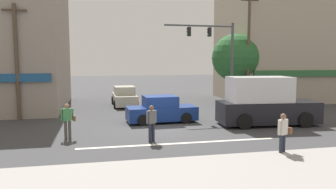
{
  "coord_description": "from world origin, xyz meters",
  "views": [
    {
      "loc": [
        -3.52,
        -17.31,
        3.7
      ],
      "look_at": [
        0.65,
        2.0,
        1.6
      ],
      "focal_mm": 35.0,
      "sensor_mm": 36.0,
      "label": 1
    }
  ],
  "objects_px": {
    "pedestrian_mid_crossing": "(68,119)",
    "pedestrian_far_side": "(152,121)",
    "traffic_light_mast": "(219,53)",
    "sedan_approaching_near": "(161,110)",
    "sedan_parked_curbside": "(124,97)",
    "box_truck_crossing_leftbound": "(265,103)",
    "utility_pole_far_right": "(248,50)",
    "street_tree": "(236,58)",
    "pedestrian_foreground_with_bag": "(283,132)",
    "utility_pole_near_left": "(16,60)"
  },
  "relations": [
    {
      "from": "utility_pole_far_right",
      "to": "box_truck_crossing_leftbound",
      "type": "bearing_deg",
      "value": -107.86
    },
    {
      "from": "pedestrian_foreground_with_bag",
      "to": "pedestrian_mid_crossing",
      "type": "distance_m",
      "value": 9.51
    },
    {
      "from": "traffic_light_mast",
      "to": "box_truck_crossing_leftbound",
      "type": "height_order",
      "value": "traffic_light_mast"
    },
    {
      "from": "utility_pole_far_right",
      "to": "sedan_parked_curbside",
      "type": "bearing_deg",
      "value": 162.47
    },
    {
      "from": "street_tree",
      "to": "traffic_light_mast",
      "type": "distance_m",
      "value": 4.78
    },
    {
      "from": "pedestrian_mid_crossing",
      "to": "pedestrian_far_side",
      "type": "relative_size",
      "value": 1.0
    },
    {
      "from": "street_tree",
      "to": "box_truck_crossing_leftbound",
      "type": "bearing_deg",
      "value": -102.24
    },
    {
      "from": "box_truck_crossing_leftbound",
      "to": "pedestrian_foreground_with_bag",
      "type": "relative_size",
      "value": 3.44
    },
    {
      "from": "sedan_approaching_near",
      "to": "sedan_parked_curbside",
      "type": "relative_size",
      "value": 1.01
    },
    {
      "from": "utility_pole_near_left",
      "to": "sedan_approaching_near",
      "type": "xyz_separation_m",
      "value": [
        8.44,
        -2.52,
        -2.96
      ]
    },
    {
      "from": "box_truck_crossing_leftbound",
      "to": "pedestrian_mid_crossing",
      "type": "bearing_deg",
      "value": -174.11
    },
    {
      "from": "box_truck_crossing_leftbound",
      "to": "pedestrian_mid_crossing",
      "type": "height_order",
      "value": "box_truck_crossing_leftbound"
    },
    {
      "from": "sedan_approaching_near",
      "to": "sedan_parked_curbside",
      "type": "xyz_separation_m",
      "value": [
        -1.58,
        7.44,
        0.0
      ]
    },
    {
      "from": "sedan_parked_curbside",
      "to": "pedestrian_mid_crossing",
      "type": "distance_m",
      "value": 11.15
    },
    {
      "from": "sedan_parked_curbside",
      "to": "pedestrian_far_side",
      "type": "height_order",
      "value": "pedestrian_far_side"
    },
    {
      "from": "utility_pole_far_right",
      "to": "box_truck_crossing_leftbound",
      "type": "height_order",
      "value": "utility_pole_far_right"
    },
    {
      "from": "sedan_parked_curbside",
      "to": "box_truck_crossing_leftbound",
      "type": "xyz_separation_m",
      "value": [
        7.16,
        -9.5,
        0.54
      ]
    },
    {
      "from": "box_truck_crossing_leftbound",
      "to": "pedestrian_far_side",
      "type": "bearing_deg",
      "value": -159.97
    },
    {
      "from": "pedestrian_foreground_with_bag",
      "to": "pedestrian_mid_crossing",
      "type": "bearing_deg",
      "value": 150.78
    },
    {
      "from": "sedan_parked_curbside",
      "to": "traffic_light_mast",
      "type": "bearing_deg",
      "value": -40.4
    },
    {
      "from": "utility_pole_far_right",
      "to": "pedestrian_mid_crossing",
      "type": "xyz_separation_m",
      "value": [
        -12.76,
        -7.66,
        -3.49
      ]
    },
    {
      "from": "utility_pole_near_left",
      "to": "pedestrian_mid_crossing",
      "type": "xyz_separation_m",
      "value": [
        3.38,
        -5.67,
        -2.72
      ]
    },
    {
      "from": "pedestrian_foreground_with_bag",
      "to": "pedestrian_mid_crossing",
      "type": "height_order",
      "value": "same"
    },
    {
      "from": "sedan_parked_curbside",
      "to": "pedestrian_mid_crossing",
      "type": "xyz_separation_m",
      "value": [
        -3.48,
        -10.59,
        0.24
      ]
    },
    {
      "from": "utility_pole_near_left",
      "to": "sedan_approaching_near",
      "type": "bearing_deg",
      "value": -16.61
    },
    {
      "from": "traffic_light_mast",
      "to": "sedan_parked_curbside",
      "type": "height_order",
      "value": "traffic_light_mast"
    },
    {
      "from": "traffic_light_mast",
      "to": "pedestrian_far_side",
      "type": "bearing_deg",
      "value": -130.1
    },
    {
      "from": "utility_pole_far_right",
      "to": "pedestrian_far_side",
      "type": "xyz_separation_m",
      "value": [
        -9.03,
        -9.09,
        -3.49
      ]
    },
    {
      "from": "street_tree",
      "to": "sedan_parked_curbside",
      "type": "height_order",
      "value": "street_tree"
    },
    {
      "from": "sedan_approaching_near",
      "to": "utility_pole_near_left",
      "type": "bearing_deg",
      "value": 163.39
    },
    {
      "from": "sedan_parked_curbside",
      "to": "sedan_approaching_near",
      "type": "bearing_deg",
      "value": -78.04
    },
    {
      "from": "traffic_light_mast",
      "to": "pedestrian_mid_crossing",
      "type": "xyz_separation_m",
      "value": [
        -9.52,
        -5.45,
        -3.22
      ]
    },
    {
      "from": "street_tree",
      "to": "pedestrian_far_side",
      "type": "relative_size",
      "value": 3.47
    },
    {
      "from": "street_tree",
      "to": "utility_pole_near_left",
      "type": "bearing_deg",
      "value": -167.25
    },
    {
      "from": "sedan_approaching_near",
      "to": "box_truck_crossing_leftbound",
      "type": "relative_size",
      "value": 0.73
    },
    {
      "from": "sedan_approaching_near",
      "to": "pedestrian_foreground_with_bag",
      "type": "bearing_deg",
      "value": -67.41
    },
    {
      "from": "sedan_parked_curbside",
      "to": "pedestrian_far_side",
      "type": "relative_size",
      "value": 2.47
    },
    {
      "from": "utility_pole_far_right",
      "to": "pedestrian_foreground_with_bag",
      "type": "bearing_deg",
      "value": -109.89
    },
    {
      "from": "utility_pole_near_left",
      "to": "pedestrian_mid_crossing",
      "type": "distance_m",
      "value": 7.14
    },
    {
      "from": "traffic_light_mast",
      "to": "sedan_approaching_near",
      "type": "xyz_separation_m",
      "value": [
        -4.46,
        -2.3,
        -3.46
      ]
    },
    {
      "from": "sedan_approaching_near",
      "to": "traffic_light_mast",
      "type": "bearing_deg",
      "value": 27.25
    },
    {
      "from": "utility_pole_far_right",
      "to": "pedestrian_mid_crossing",
      "type": "height_order",
      "value": "utility_pole_far_right"
    },
    {
      "from": "street_tree",
      "to": "pedestrian_foreground_with_bag",
      "type": "xyz_separation_m",
      "value": [
        -4.11,
        -13.89,
        -2.91
      ]
    },
    {
      "from": "pedestrian_far_side",
      "to": "pedestrian_foreground_with_bag",
      "type": "bearing_deg",
      "value": -35.16
    },
    {
      "from": "pedestrian_mid_crossing",
      "to": "pedestrian_far_side",
      "type": "xyz_separation_m",
      "value": [
        3.73,
        -1.42,
        -0.0
      ]
    },
    {
      "from": "street_tree",
      "to": "pedestrian_foreground_with_bag",
      "type": "distance_m",
      "value": 14.78
    },
    {
      "from": "box_truck_crossing_leftbound",
      "to": "sedan_parked_curbside",
      "type": "bearing_deg",
      "value": 127.01
    },
    {
      "from": "sedan_parked_curbside",
      "to": "pedestrian_mid_crossing",
      "type": "height_order",
      "value": "pedestrian_mid_crossing"
    },
    {
      "from": "traffic_light_mast",
      "to": "pedestrian_foreground_with_bag",
      "type": "distance_m",
      "value": 10.67
    },
    {
      "from": "street_tree",
      "to": "utility_pole_far_right",
      "type": "height_order",
      "value": "utility_pole_far_right"
    }
  ]
}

